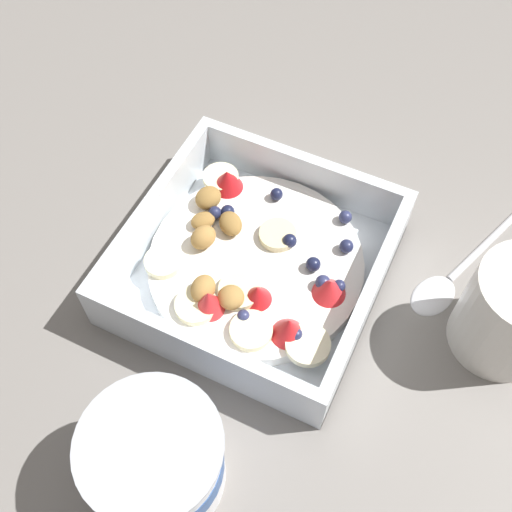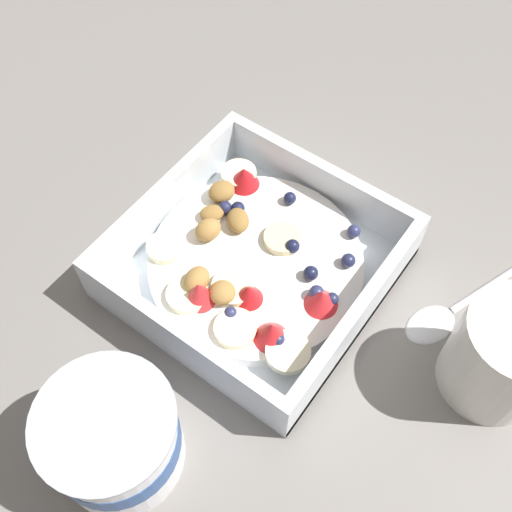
% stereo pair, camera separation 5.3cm
% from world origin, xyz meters
% --- Properties ---
extents(ground_plane, '(2.40, 2.40, 0.00)m').
position_xyz_m(ground_plane, '(0.00, 0.00, 0.00)').
color(ground_plane, gray).
extents(fruit_bowl, '(0.21, 0.21, 0.06)m').
position_xyz_m(fruit_bowl, '(0.01, 0.02, 0.02)').
color(fruit_bowl, white).
rests_on(fruit_bowl, ground).
extents(spoon, '(0.08, 0.17, 0.01)m').
position_xyz_m(spoon, '(-0.15, -0.05, 0.00)').
color(spoon, silver).
rests_on(spoon, ground).
extents(yogurt_cup, '(0.10, 0.10, 0.08)m').
position_xyz_m(yogurt_cup, '(-0.01, 0.21, 0.04)').
color(yogurt_cup, white).
rests_on(yogurt_cup, ground).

